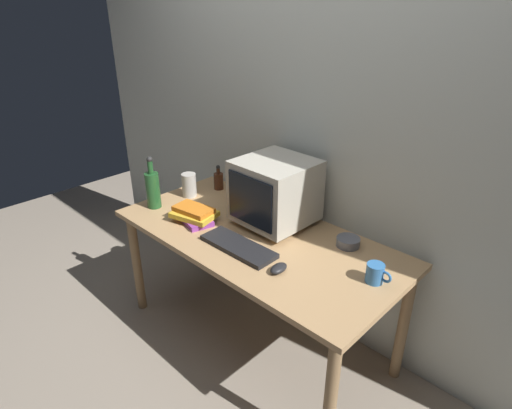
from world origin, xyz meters
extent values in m
plane|color=gray|center=(0.00, 0.00, 0.00)|extent=(6.00, 6.00, 0.00)
cube|color=beige|center=(0.00, 0.44, 1.25)|extent=(4.00, 0.08, 2.50)
cube|color=tan|center=(0.00, 0.00, 0.70)|extent=(1.60, 0.76, 0.03)
cylinder|color=olive|center=(-0.74, -0.32, 0.34)|extent=(0.06, 0.06, 0.68)
cylinder|color=olive|center=(0.74, -0.32, 0.34)|extent=(0.06, 0.06, 0.68)
cylinder|color=olive|center=(-0.74, 0.32, 0.34)|extent=(0.06, 0.06, 0.68)
cylinder|color=olive|center=(0.74, 0.32, 0.34)|extent=(0.06, 0.06, 0.68)
cube|color=#B2AD9E|center=(-0.02, 0.17, 0.73)|extent=(0.28, 0.25, 0.03)
cube|color=#B2AD9E|center=(-0.02, 0.17, 0.91)|extent=(0.39, 0.39, 0.34)
cube|color=black|center=(-0.02, -0.02, 0.91)|extent=(0.31, 0.01, 0.27)
cube|color=black|center=(0.03, -0.16, 0.73)|extent=(0.42, 0.15, 0.02)
ellipsoid|color=black|center=(0.31, -0.17, 0.73)|extent=(0.07, 0.10, 0.04)
cylinder|color=#1E4C23|center=(-0.68, -0.18, 0.82)|extent=(0.08, 0.08, 0.22)
cylinder|color=#1E4C23|center=(-0.68, -0.18, 0.97)|extent=(0.03, 0.03, 0.08)
sphere|color=#262626|center=(-0.68, -0.18, 1.02)|extent=(0.03, 0.03, 0.03)
cylinder|color=#472314|center=(-0.60, 0.27, 0.77)|extent=(0.06, 0.06, 0.11)
cylinder|color=#472314|center=(-0.60, 0.27, 0.84)|extent=(0.02, 0.02, 0.04)
sphere|color=#262626|center=(-0.60, 0.27, 0.87)|extent=(0.03, 0.03, 0.03)
cube|color=#843893|center=(-0.36, -0.13, 0.73)|extent=(0.26, 0.19, 0.03)
cube|color=gold|center=(-0.36, -0.13, 0.76)|extent=(0.27, 0.22, 0.03)
cube|color=orange|center=(-0.36, -0.13, 0.79)|extent=(0.24, 0.16, 0.03)
cylinder|color=#3370B2|center=(0.67, 0.07, 0.76)|extent=(0.08, 0.08, 0.09)
torus|color=#3370B2|center=(0.72, 0.07, 0.76)|extent=(0.06, 0.01, 0.06)
cylinder|color=#595B66|center=(0.42, 0.25, 0.74)|extent=(0.12, 0.12, 0.04)
cylinder|color=#B7B2A8|center=(-0.65, 0.06, 0.79)|extent=(0.09, 0.09, 0.15)
camera|label=1|loc=(1.39, -1.43, 1.86)|focal=30.10mm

